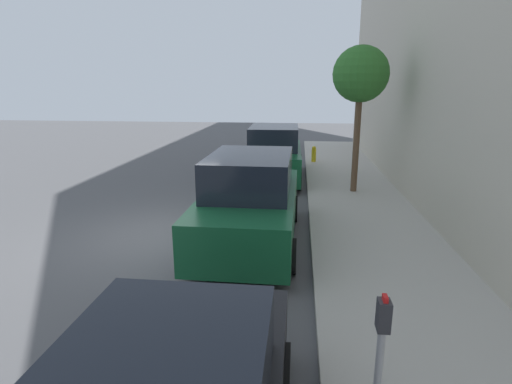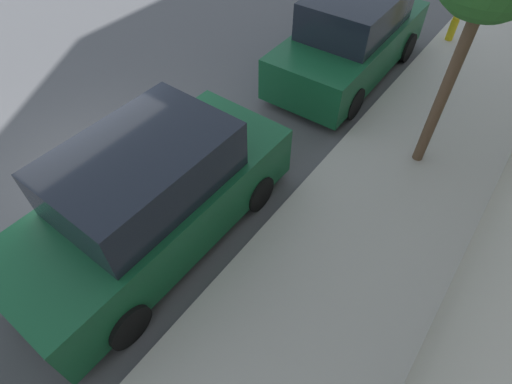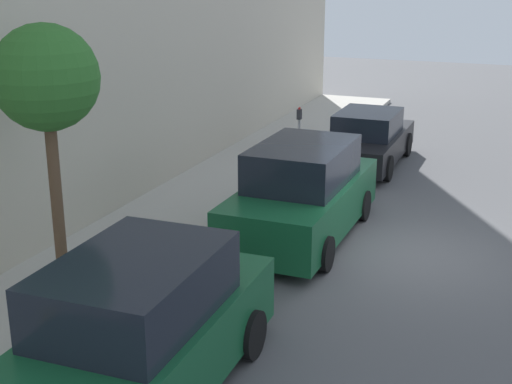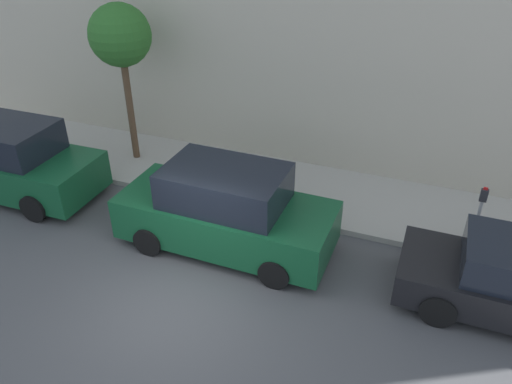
{
  "view_description": "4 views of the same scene",
  "coord_description": "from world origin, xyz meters",
  "px_view_note": "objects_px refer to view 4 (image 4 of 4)",
  "views": [
    {
      "loc": [
        3.18,
        -8.49,
        3.39
      ],
      "look_at": [
        2.21,
        0.45,
        1.0
      ],
      "focal_mm": 28.0,
      "sensor_mm": 36.0,
      "label": 1
    },
    {
      "loc": [
        5.81,
        -2.36,
        5.58
      ],
      "look_at": [
        3.4,
        0.89,
        1.0
      ],
      "focal_mm": 28.0,
      "sensor_mm": 36.0,
      "label": 2
    },
    {
      "loc": [
        -2.07,
        13.08,
        5.37
      ],
      "look_at": [
        3.0,
        0.3,
        1.0
      ],
      "focal_mm": 50.0,
      "sensor_mm": 36.0,
      "label": 3
    },
    {
      "loc": [
        -6.2,
        -4.1,
        7.03
      ],
      "look_at": [
        3.04,
        -0.49,
        1.0
      ],
      "focal_mm": 35.0,
      "sensor_mm": 36.0,
      "label": 4
    }
  ],
  "objects_px": {
    "parked_suv_second": "(226,211)",
    "parking_meter_near": "(480,211)",
    "parked_suv_third": "(10,161)",
    "street_tree": "(120,37)"
  },
  "relations": [
    {
      "from": "parked_suv_second",
      "to": "parking_meter_near",
      "type": "distance_m",
      "value": 5.52
    },
    {
      "from": "parked_suv_second",
      "to": "parked_suv_third",
      "type": "bearing_deg",
      "value": 88.92
    },
    {
      "from": "parked_suv_second",
      "to": "parked_suv_third",
      "type": "height_order",
      "value": "same"
    },
    {
      "from": "parked_suv_second",
      "to": "street_tree",
      "type": "relative_size",
      "value": 1.09
    },
    {
      "from": "parked_suv_second",
      "to": "parked_suv_third",
      "type": "distance_m",
      "value": 6.29
    },
    {
      "from": "parked_suv_second",
      "to": "parking_meter_near",
      "type": "xyz_separation_m",
      "value": [
        1.8,
        -5.21,
        0.14
      ]
    },
    {
      "from": "parked_suv_second",
      "to": "street_tree",
      "type": "height_order",
      "value": "street_tree"
    },
    {
      "from": "parking_meter_near",
      "to": "street_tree",
      "type": "height_order",
      "value": "street_tree"
    },
    {
      "from": "parked_suv_second",
      "to": "street_tree",
      "type": "distance_m",
      "value": 5.78
    },
    {
      "from": "parked_suv_second",
      "to": "parking_meter_near",
      "type": "height_order",
      "value": "parked_suv_second"
    }
  ]
}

